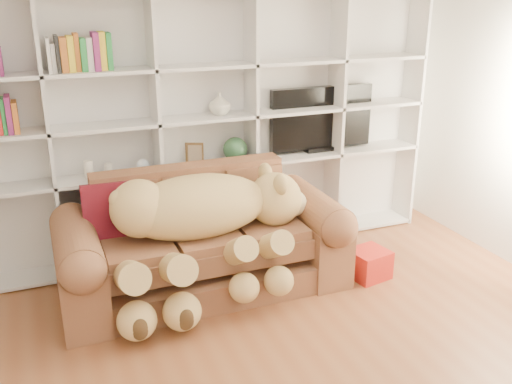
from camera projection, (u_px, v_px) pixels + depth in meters
name	position (u px, v px, depth m)	size (l,w,h in m)	color
wall_back	(198.00, 108.00, 5.21)	(5.00, 0.02, 2.70)	silver
bookshelf	(177.00, 118.00, 5.02)	(4.43, 0.35, 2.40)	silver
sofa	(202.00, 247.00, 4.72)	(2.32, 1.00, 0.97)	brown
teddy_bear	(202.00, 222.00, 4.43)	(1.72, 0.95, 1.00)	tan
throw_pillow	(113.00, 211.00, 4.50)	(0.46, 0.15, 0.46)	#560E12
gift_box	(369.00, 264.00, 4.96)	(0.31, 0.29, 0.25)	#B52218
tv	(321.00, 119.00, 5.56)	(1.07, 0.18, 0.63)	black
picture_frame	(195.00, 154.00, 5.13)	(0.16, 0.03, 0.20)	#52381C
green_vase	(235.00, 149.00, 5.26)	(0.23, 0.23, 0.23)	#2F5C37
figurine_tall	(89.00, 169.00, 4.82)	(0.08, 0.08, 0.15)	silver
figurine_short	(109.00, 170.00, 4.88)	(0.06, 0.06, 0.11)	silver
snow_globe	(143.00, 165.00, 4.98)	(0.11, 0.11, 0.11)	white
shelf_vase	(220.00, 104.00, 5.07)	(0.19, 0.19, 0.20)	beige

